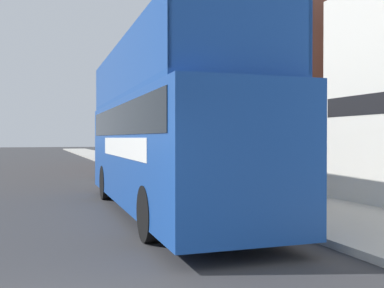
% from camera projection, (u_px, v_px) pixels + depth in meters
% --- Properties ---
extents(ground_plane, '(144.00, 144.00, 0.00)m').
position_uv_depth(ground_plane, '(34.00, 174.00, 23.71)').
color(ground_plane, '#333335').
extents(sidewalk, '(3.52, 108.00, 0.14)m').
position_uv_depth(sidewalk, '(168.00, 174.00, 23.08)').
color(sidewalk, '#ADAAA3').
rests_on(sidewalk, ground_plane).
extents(brick_terrace_rear, '(6.00, 23.92, 9.69)m').
position_uv_depth(brick_terrace_rear, '(234.00, 89.00, 26.66)').
color(brick_terrace_rear, brown).
rests_on(brick_terrace_rear, ground_plane).
extents(tour_bus, '(2.69, 10.12, 4.21)m').
position_uv_depth(tour_bus, '(165.00, 140.00, 11.47)').
color(tour_bus, '#19479E').
rests_on(tour_bus, ground_plane).
extents(parked_car_ahead_of_bus, '(1.96, 4.00, 1.50)m').
position_uv_depth(parked_car_ahead_of_bus, '(121.00, 165.00, 19.79)').
color(parked_car_ahead_of_bus, '#9E9EA3').
rests_on(parked_car_ahead_of_bus, ground_plane).
extents(lamp_post_nearest, '(0.35, 0.35, 4.74)m').
position_uv_depth(lamp_post_nearest, '(283.00, 72.00, 10.13)').
color(lamp_post_nearest, black).
rests_on(lamp_post_nearest, sidewalk).
extents(lamp_post_second, '(0.35, 0.35, 5.06)m').
position_uv_depth(lamp_post_second, '(173.00, 96.00, 18.06)').
color(lamp_post_second, black).
rests_on(lamp_post_second, sidewalk).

